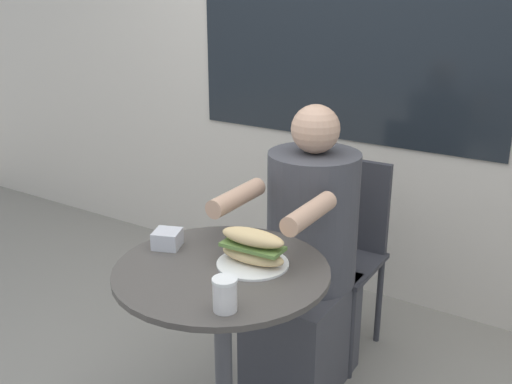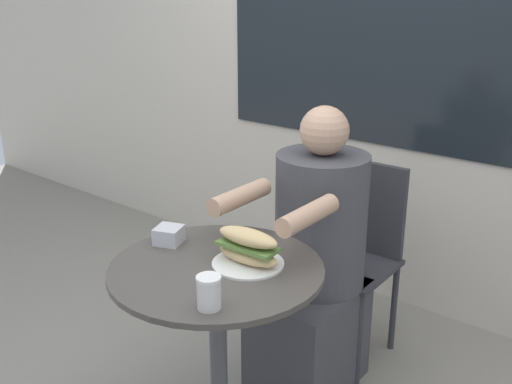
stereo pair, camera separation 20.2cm
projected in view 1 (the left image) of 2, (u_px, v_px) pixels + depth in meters
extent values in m
cube|color=beige|center=(397.00, 29.00, 2.85)|extent=(8.00, 0.08, 2.80)
cube|color=black|center=(344.00, 18.00, 2.93)|extent=(1.69, 0.01, 1.22)
cylinder|color=#47423D|center=(222.00, 271.00, 1.93)|extent=(0.70, 0.70, 0.02)
cylinder|color=#515156|center=(224.00, 365.00, 2.05)|extent=(0.06, 0.06, 0.70)
cube|color=#333338|center=(334.00, 262.00, 2.65)|extent=(0.39, 0.39, 0.02)
cube|color=#333338|center=(352.00, 204.00, 2.72)|extent=(0.35, 0.04, 0.42)
cylinder|color=#333338|center=(351.00, 334.00, 2.51)|extent=(0.03, 0.03, 0.43)
cylinder|color=#333338|center=(282.00, 312.00, 2.68)|extent=(0.03, 0.03, 0.43)
cylinder|color=#333338|center=(379.00, 300.00, 2.78)|extent=(0.03, 0.03, 0.43)
cylinder|color=#333338|center=(315.00, 283.00, 2.94)|extent=(0.03, 0.03, 0.43)
cube|color=#424247|center=(302.00, 334.00, 2.50)|extent=(0.36, 0.46, 0.45)
cylinder|color=#424247|center=(313.00, 218.00, 2.39)|extent=(0.36, 0.36, 0.54)
sphere|color=tan|center=(316.00, 129.00, 2.26)|extent=(0.19, 0.19, 0.19)
cylinder|color=tan|center=(309.00, 213.00, 2.00)|extent=(0.08, 0.29, 0.07)
cylinder|color=tan|center=(237.00, 197.00, 2.14)|extent=(0.08, 0.29, 0.07)
cylinder|color=white|center=(253.00, 264.00, 1.95)|extent=(0.24, 0.24, 0.01)
ellipsoid|color=#DBB77A|center=(253.00, 255.00, 1.94)|extent=(0.23, 0.09, 0.05)
cube|color=olive|center=(253.00, 246.00, 1.93)|extent=(0.21, 0.10, 0.01)
ellipsoid|color=#DBB77A|center=(253.00, 237.00, 1.92)|extent=(0.23, 0.09, 0.05)
cylinder|color=silver|center=(225.00, 296.00, 1.67)|extent=(0.07, 0.07, 0.09)
cylinder|color=white|center=(225.00, 280.00, 1.65)|extent=(0.07, 0.07, 0.01)
cube|color=silver|center=(167.00, 239.00, 2.07)|extent=(0.12, 0.12, 0.06)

